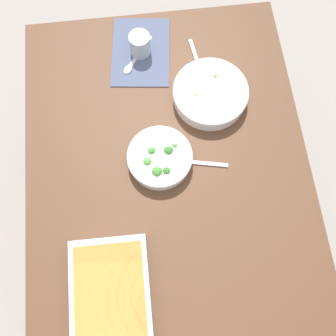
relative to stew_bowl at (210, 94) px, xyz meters
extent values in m
plane|color=#9E9389|center=(0.23, -0.17, -0.77)|extent=(6.00, 6.00, 0.00)
cube|color=brown|center=(0.23, -0.17, -0.05)|extent=(1.20, 0.90, 0.04)
cylinder|color=brown|center=(-0.31, -0.56, -0.42)|extent=(0.06, 0.06, 0.70)
cylinder|color=brown|center=(-0.31, 0.22, -0.42)|extent=(0.06, 0.06, 0.70)
cylinder|color=brown|center=(0.77, 0.22, -0.42)|extent=(0.06, 0.06, 0.70)
cube|color=#4C5670|center=(-0.21, -0.21, -0.03)|extent=(0.30, 0.23, 0.00)
cylinder|color=white|center=(0.00, 0.00, 0.00)|extent=(0.24, 0.24, 0.05)
torus|color=white|center=(0.00, 0.00, 0.02)|extent=(0.25, 0.25, 0.01)
cylinder|color=olive|center=(0.00, 0.00, 0.00)|extent=(0.20, 0.20, 0.03)
sphere|color=#C66633|center=(0.05, 0.00, 0.02)|extent=(0.02, 0.02, 0.02)
sphere|color=olive|center=(0.01, -0.05, 0.02)|extent=(0.02, 0.02, 0.02)
sphere|color=olive|center=(-0.05, 0.02, 0.02)|extent=(0.02, 0.02, 0.02)
sphere|color=olive|center=(-0.05, 0.00, 0.02)|extent=(0.01, 0.01, 0.01)
sphere|color=silver|center=(-0.02, -0.01, 0.02)|extent=(0.02, 0.02, 0.02)
sphere|color=#C66633|center=(0.05, 0.00, 0.02)|extent=(0.01, 0.01, 0.01)
cylinder|color=white|center=(0.20, -0.19, -0.01)|extent=(0.20, 0.20, 0.05)
torus|color=white|center=(0.20, -0.19, 0.01)|extent=(0.20, 0.20, 0.01)
cylinder|color=#8CB272|center=(0.20, -0.19, 0.00)|extent=(0.16, 0.16, 0.02)
sphere|color=#3D7A33|center=(0.19, -0.16, 0.01)|extent=(0.03, 0.03, 0.03)
sphere|color=#569E42|center=(0.22, -0.23, 0.01)|extent=(0.03, 0.03, 0.03)
sphere|color=#478C38|center=(0.18, -0.14, 0.01)|extent=(0.02, 0.02, 0.02)
sphere|color=#3D7A33|center=(0.25, -0.17, 0.01)|extent=(0.03, 0.03, 0.03)
sphere|color=#478C38|center=(0.18, -0.21, 0.01)|extent=(0.03, 0.03, 0.03)
sphere|color=#478C38|center=(0.25, -0.20, 0.02)|extent=(0.03, 0.03, 0.03)
cube|color=silver|center=(0.59, -0.37, 0.00)|extent=(0.30, 0.22, 0.06)
cube|color=gold|center=(0.59, -0.37, 0.01)|extent=(0.27, 0.20, 0.04)
cylinder|color=#B2BCC6|center=(-0.21, -0.21, 0.01)|extent=(0.07, 0.07, 0.08)
cylinder|color=black|center=(-0.21, -0.21, 0.00)|extent=(0.06, 0.06, 0.05)
cube|color=silver|center=(-0.17, -0.02, -0.03)|extent=(0.14, 0.03, 0.01)
ellipsoid|color=silver|center=(-0.08, -0.01, -0.03)|extent=(0.04, 0.03, 0.01)
cube|color=silver|center=(0.23, -0.04, -0.03)|extent=(0.04, 0.14, 0.01)
ellipsoid|color=silver|center=(0.22, -0.13, -0.03)|extent=(0.03, 0.04, 0.01)
cube|color=silver|center=(-0.21, -0.21, -0.03)|extent=(0.12, 0.09, 0.01)
ellipsoid|color=silver|center=(-0.14, -0.26, -0.03)|extent=(0.05, 0.04, 0.01)
camera|label=1|loc=(0.61, -0.21, 1.13)|focal=41.29mm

